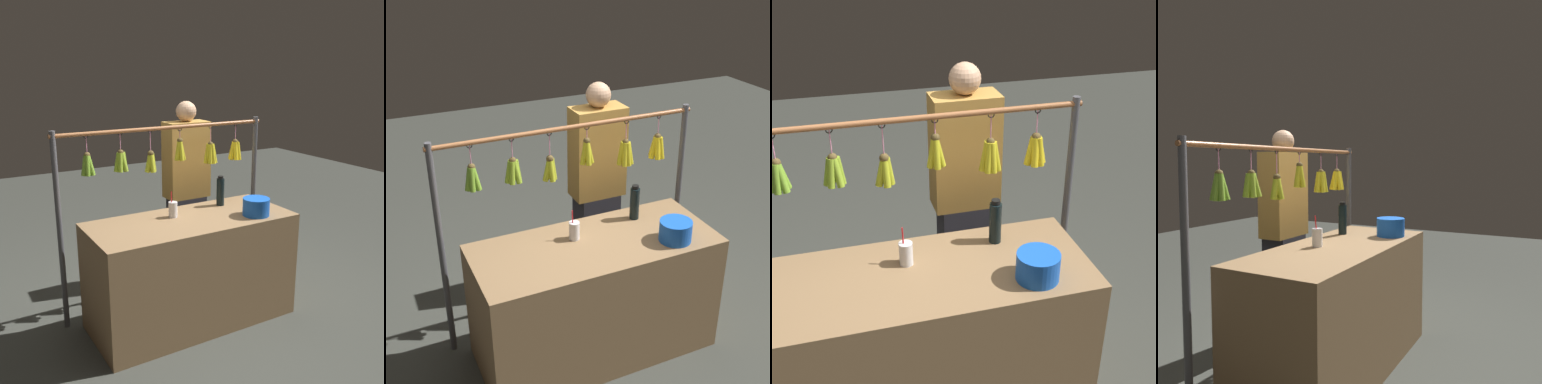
% 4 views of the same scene
% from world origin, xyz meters
% --- Properties ---
extents(ground_plane, '(12.00, 12.00, 0.00)m').
position_xyz_m(ground_plane, '(0.00, 0.00, 0.00)').
color(ground_plane, '#3D3F39').
extents(market_counter, '(1.63, 0.69, 0.88)m').
position_xyz_m(market_counter, '(0.00, 0.00, 0.44)').
color(market_counter, olive).
rests_on(market_counter, ground).
extents(display_rack, '(1.91, 0.13, 1.59)m').
position_xyz_m(display_rack, '(-0.03, -0.41, 1.14)').
color(display_rack, '#4C4C51').
rests_on(display_rack, ground).
extents(water_bottle, '(0.07, 0.07, 0.26)m').
position_xyz_m(water_bottle, '(-0.40, -0.19, 1.01)').
color(water_bottle, black).
rests_on(water_bottle, market_counter).
extents(blue_bucket, '(0.22, 0.22, 0.14)m').
position_xyz_m(blue_bucket, '(-0.49, 0.18, 0.95)').
color(blue_bucket, blue).
rests_on(blue_bucket, market_counter).
extents(drink_cup, '(0.07, 0.07, 0.21)m').
position_xyz_m(drink_cup, '(0.10, -0.11, 0.95)').
color(drink_cup, silver).
rests_on(drink_cup, market_counter).
extents(vendor_person, '(0.41, 0.22, 1.73)m').
position_xyz_m(vendor_person, '(-0.39, -0.76, 0.85)').
color(vendor_person, '#2D2D38').
rests_on(vendor_person, ground).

